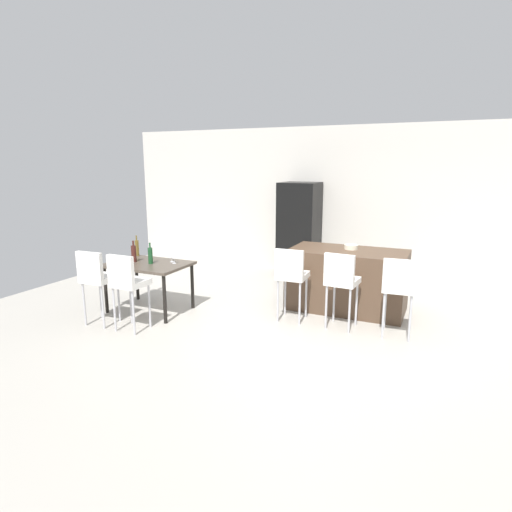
{
  "coord_description": "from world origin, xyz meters",
  "views": [
    {
      "loc": [
        1.66,
        -5.43,
        2.19
      ],
      "look_at": [
        -0.9,
        0.19,
        0.85
      ],
      "focal_mm": 29.96,
      "sensor_mm": 36.0,
      "label": 1
    }
  ],
  "objects_px": {
    "dining_table": "(149,268)",
    "dining_chair_far": "(127,280)",
    "wine_glass_left": "(172,254)",
    "bar_chair_left": "(291,273)",
    "dining_chair_near": "(96,276)",
    "kitchen_island": "(347,280)",
    "wine_bottle_middle": "(137,248)",
    "fruit_bowl": "(351,247)",
    "bar_chair_right": "(399,285)",
    "wine_bottle_end": "(150,255)",
    "bar_chair_middle": "(341,279)",
    "refrigerator": "(299,230)",
    "wine_bottle_inner": "(134,253)",
    "wine_glass_right": "(174,255)"
  },
  "relations": [
    {
      "from": "refrigerator",
      "to": "dining_chair_near",
      "type": "bearing_deg",
      "value": -114.02
    },
    {
      "from": "dining_table",
      "to": "dining_chair_near",
      "type": "height_order",
      "value": "dining_chair_near"
    },
    {
      "from": "bar_chair_left",
      "to": "bar_chair_right",
      "type": "bearing_deg",
      "value": 0.01
    },
    {
      "from": "bar_chair_middle",
      "to": "dining_table",
      "type": "xyz_separation_m",
      "value": [
        -2.8,
        -0.47,
        -0.03
      ]
    },
    {
      "from": "bar_chair_left",
      "to": "dining_chair_far",
      "type": "distance_m",
      "value": 2.21
    },
    {
      "from": "bar_chair_left",
      "to": "dining_chair_far",
      "type": "xyz_separation_m",
      "value": [
        -1.83,
        -1.25,
        0.0
      ]
    },
    {
      "from": "bar_chair_middle",
      "to": "dining_table",
      "type": "bearing_deg",
      "value": -170.41
    },
    {
      "from": "bar_chair_middle",
      "to": "dining_chair_near",
      "type": "distance_m",
      "value": 3.3
    },
    {
      "from": "dining_chair_far",
      "to": "wine_bottle_middle",
      "type": "bearing_deg",
      "value": 124.11
    },
    {
      "from": "wine_bottle_inner",
      "to": "fruit_bowl",
      "type": "relative_size",
      "value": 1.61
    },
    {
      "from": "wine_bottle_middle",
      "to": "refrigerator",
      "type": "relative_size",
      "value": 0.18
    },
    {
      "from": "bar_chair_middle",
      "to": "fruit_bowl",
      "type": "height_order",
      "value": "bar_chair_middle"
    },
    {
      "from": "bar_chair_left",
      "to": "bar_chair_right",
      "type": "relative_size",
      "value": 1.0
    },
    {
      "from": "bar_chair_left",
      "to": "wine_bottle_middle",
      "type": "xyz_separation_m",
      "value": [
        -2.58,
        -0.13,
        0.17
      ]
    },
    {
      "from": "bar_chair_left",
      "to": "wine_glass_left",
      "type": "height_order",
      "value": "bar_chair_left"
    },
    {
      "from": "bar_chair_middle",
      "to": "wine_bottle_middle",
      "type": "bearing_deg",
      "value": -177.75
    },
    {
      "from": "bar_chair_right",
      "to": "refrigerator",
      "type": "height_order",
      "value": "refrigerator"
    },
    {
      "from": "bar_chair_middle",
      "to": "wine_bottle_end",
      "type": "distance_m",
      "value": 2.79
    },
    {
      "from": "dining_chair_near",
      "to": "dining_chair_far",
      "type": "height_order",
      "value": "same"
    },
    {
      "from": "wine_bottle_inner",
      "to": "wine_glass_left",
      "type": "relative_size",
      "value": 1.86
    },
    {
      "from": "wine_glass_left",
      "to": "refrigerator",
      "type": "distance_m",
      "value": 2.91
    },
    {
      "from": "kitchen_island",
      "to": "refrigerator",
      "type": "relative_size",
      "value": 0.93
    },
    {
      "from": "bar_chair_right",
      "to": "wine_bottle_end",
      "type": "relative_size",
      "value": 3.33
    },
    {
      "from": "kitchen_island",
      "to": "wine_glass_left",
      "type": "bearing_deg",
      "value": -155.55
    },
    {
      "from": "bar_chair_right",
      "to": "bar_chair_left",
      "type": "bearing_deg",
      "value": -179.99
    },
    {
      "from": "dining_table",
      "to": "wine_bottle_middle",
      "type": "distance_m",
      "value": 0.63
    },
    {
      "from": "dining_chair_far",
      "to": "wine_bottle_inner",
      "type": "height_order",
      "value": "wine_bottle_inner"
    },
    {
      "from": "dining_chair_far",
      "to": "refrigerator",
      "type": "xyz_separation_m",
      "value": [
        1.11,
        3.67,
        0.22
      ]
    },
    {
      "from": "dining_chair_near",
      "to": "wine_glass_left",
      "type": "distance_m",
      "value": 1.13
    },
    {
      "from": "dining_chair_near",
      "to": "dining_chair_far",
      "type": "relative_size",
      "value": 1.0
    },
    {
      "from": "refrigerator",
      "to": "wine_bottle_middle",
      "type": "bearing_deg",
      "value": -126.06
    },
    {
      "from": "wine_bottle_end",
      "to": "refrigerator",
      "type": "xyz_separation_m",
      "value": [
        1.31,
        2.92,
        0.05
      ]
    },
    {
      "from": "kitchen_island",
      "to": "fruit_bowl",
      "type": "distance_m",
      "value": 0.5
    },
    {
      "from": "bar_chair_left",
      "to": "dining_chair_near",
      "type": "distance_m",
      "value": 2.67
    },
    {
      "from": "wine_bottle_end",
      "to": "bar_chair_left",
      "type": "bearing_deg",
      "value": 13.49
    },
    {
      "from": "wine_bottle_middle",
      "to": "refrigerator",
      "type": "bearing_deg",
      "value": 53.94
    },
    {
      "from": "wine_bottle_middle",
      "to": "wine_bottle_inner",
      "type": "xyz_separation_m",
      "value": [
        0.24,
        -0.36,
        -0.0
      ]
    },
    {
      "from": "wine_bottle_end",
      "to": "bar_chair_middle",
      "type": "bearing_deg",
      "value": 10.12
    },
    {
      "from": "bar_chair_right",
      "to": "dining_chair_far",
      "type": "height_order",
      "value": "same"
    },
    {
      "from": "dining_chair_near",
      "to": "wine_glass_right",
      "type": "height_order",
      "value": "dining_chair_near"
    },
    {
      "from": "kitchen_island",
      "to": "wine_bottle_middle",
      "type": "distance_m",
      "value": 3.35
    },
    {
      "from": "dining_table",
      "to": "dining_chair_far",
      "type": "height_order",
      "value": "dining_chair_far"
    },
    {
      "from": "dining_chair_far",
      "to": "fruit_bowl",
      "type": "relative_size",
      "value": 5.22
    },
    {
      "from": "dining_table",
      "to": "wine_glass_left",
      "type": "xyz_separation_m",
      "value": [
        0.28,
        0.21,
        0.2
      ]
    },
    {
      "from": "dining_chair_near",
      "to": "wine_bottle_end",
      "type": "bearing_deg",
      "value": 66.88
    },
    {
      "from": "wine_bottle_inner",
      "to": "dining_chair_near",
      "type": "bearing_deg",
      "value": -91.45
    },
    {
      "from": "dining_table",
      "to": "refrigerator",
      "type": "height_order",
      "value": "refrigerator"
    },
    {
      "from": "dining_chair_near",
      "to": "wine_bottle_end",
      "type": "distance_m",
      "value": 0.84
    },
    {
      "from": "bar_chair_right",
      "to": "dining_chair_near",
      "type": "xyz_separation_m",
      "value": [
        -3.79,
        -1.25,
        0.0
      ]
    },
    {
      "from": "dining_chair_near",
      "to": "wine_glass_left",
      "type": "bearing_deg",
      "value": 61.11
    }
  ]
}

